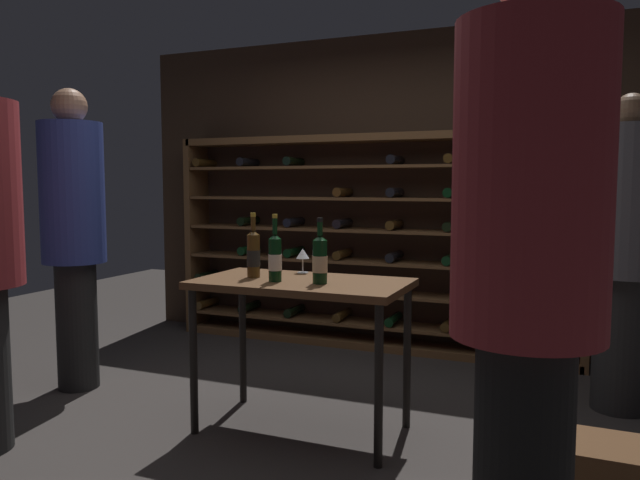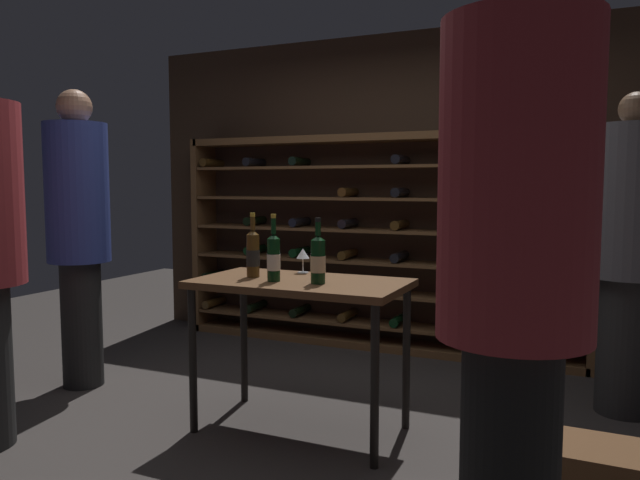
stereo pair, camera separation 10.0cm
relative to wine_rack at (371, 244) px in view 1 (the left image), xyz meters
The scene contains 12 objects.
ground_plane 1.97m from the wine_rack, 83.61° to the right, with size 9.93×9.93×0.00m, color #383330.
back_wall 0.52m from the wine_rack, 46.85° to the left, with size 4.84×0.10×2.63m, color #3D2B1E.
wine_rack is the anchor object (origin of this frame).
tasting_table 1.86m from the wine_rack, 83.94° to the right, with size 1.16×0.64×0.85m.
person_host_in_suit 2.33m from the wine_rack, 130.43° to the right, with size 0.41×0.41×2.00m.
person_guest_blue_shirt 2.03m from the wine_rack, 23.63° to the right, with size 0.50×0.50×1.91m.
person_bystander_red_print 3.24m from the wine_rack, 63.48° to the right, with size 0.48×0.48×2.08m.
wine_crate 2.82m from the wine_rack, 52.52° to the right, with size 0.48×0.34×0.30m, color brown.
wine_bottle_red_label 1.95m from the wine_rack, 80.10° to the right, with size 0.08×0.08×0.35m.
wine_bottle_gold_foil 1.95m from the wine_rack, 87.53° to the right, with size 0.07×0.07×0.36m.
wine_bottle_amber_reserve 1.86m from the wine_rack, 92.95° to the right, with size 0.08×0.08×0.37m.
wine_glass_stemmed_left 1.60m from the wine_rack, 86.76° to the right, with size 0.08×0.08×0.15m.
Camera 1 is at (1.37, -3.12, 1.37)m, focal length 34.41 mm.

